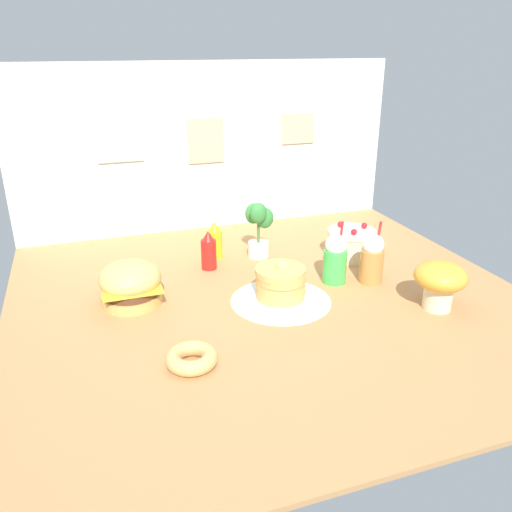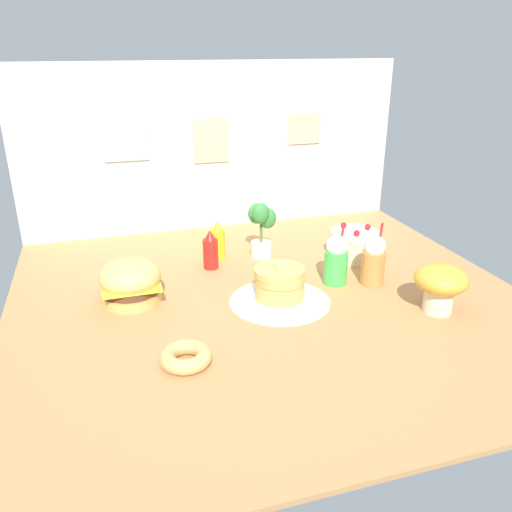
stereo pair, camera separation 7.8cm
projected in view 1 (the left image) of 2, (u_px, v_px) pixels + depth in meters
The scene contains 13 objects.
ground_plane at pixel (272, 301), 2.35m from camera, with size 2.29×2.15×0.02m, color #B27F4C.
back_wall at pixel (209, 148), 3.09m from camera, with size 2.29×0.04×0.98m.
doily_mat at pixel (281, 301), 2.32m from camera, with size 0.45×0.45×0.00m, color white.
burger at pixel (130, 284), 2.28m from camera, with size 0.27×0.27×0.20m.
pancake_stack at pixel (281, 286), 2.30m from camera, with size 0.35×0.35×0.18m.
layer_cake at pixel (351, 243), 2.77m from camera, with size 0.26×0.26×0.19m.
ketchup_bottle at pixel (209, 251), 2.63m from camera, with size 0.08×0.08×0.21m.
mustard_bottle at pixel (215, 241), 2.76m from camera, with size 0.08×0.08×0.21m.
cream_soda_cup at pixel (335, 259), 2.47m from camera, with size 0.11×0.11×0.31m.
orange_float_cup at pixel (372, 259), 2.47m from camera, with size 0.11×0.11×0.31m.
donut_pink_glaze at pixel (192, 358), 1.85m from camera, with size 0.19×0.19×0.06m.
potted_plant at pixel (259, 227), 2.75m from camera, with size 0.14×0.13×0.31m.
mushroom_stool at pixel (440, 280), 2.21m from camera, with size 0.23×0.23×0.22m.
Camera 1 is at (-0.75, -1.95, 1.08)m, focal length 36.32 mm.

